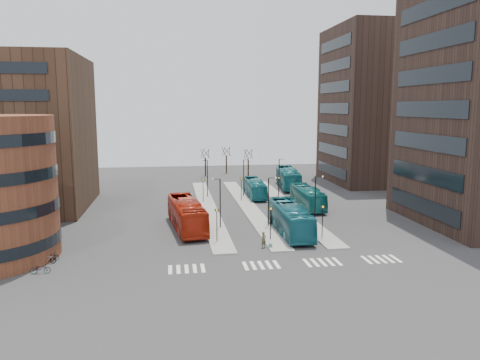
{
  "coord_description": "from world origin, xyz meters",
  "views": [
    {
      "loc": [
        -9.13,
        -37.6,
        14.8
      ],
      "look_at": [
        -0.05,
        24.15,
        5.0
      ],
      "focal_mm": 35.0,
      "sensor_mm": 36.0,
      "label": 1
    }
  ],
  "objects": [
    {
      "name": "bare_trees",
      "position": [
        2.67,
        62.67,
        2.72
      ],
      "size": [
        10.97,
        8.14,
        5.9
      ],
      "color": "black",
      "rests_on": "ground"
    },
    {
      "name": "commuter_c",
      "position": [
        4.53,
        17.81,
        0.8
      ],
      "size": [
        1.11,
        1.18,
        1.61
      ],
      "primitive_type": "imported",
      "rotation": [
        0.0,
        0.0,
        4.04
      ],
      "color": "black",
      "rests_on": "ground"
    },
    {
      "name": "island_mid",
      "position": [
        2.0,
        30.0,
        0.07
      ],
      "size": [
        2.5,
        45.0,
        0.15
      ],
      "primitive_type": "cube",
      "color": "gray",
      "rests_on": "ground"
    },
    {
      "name": "bicycle_far",
      "position": [
        -21.0,
        8.37,
        0.42
      ],
      "size": [
        1.62,
        0.63,
        0.84
      ],
      "primitive_type": "imported",
      "rotation": [
        0.0,
        0.0,
        1.52
      ],
      "color": "gray",
      "rests_on": "ground"
    },
    {
      "name": "teal_bus_b",
      "position": [
        4.39,
        37.49,
        1.46
      ],
      "size": [
        2.66,
        10.52,
        2.92
      ],
      "primitive_type": "imported",
      "rotation": [
        0.0,
        0.0,
        -0.02
      ],
      "color": "#16666F",
      "rests_on": "ground"
    },
    {
      "name": "sign_poles",
      "position": [
        1.6,
        23.0,
        2.41
      ],
      "size": [
        12.45,
        22.12,
        3.65
      ],
      "color": "black",
      "rests_on": "ground"
    },
    {
      "name": "commuter_b",
      "position": [
        2.64,
        16.53,
        0.89
      ],
      "size": [
        0.66,
        1.11,
        1.78
      ],
      "primitive_type": "imported",
      "rotation": [
        0.0,
        0.0,
        1.34
      ],
      "color": "black",
      "rests_on": "ground"
    },
    {
      "name": "ground",
      "position": [
        0.0,
        0.0,
        0.0
      ],
      "size": [
        160.0,
        160.0,
        0.0
      ],
      "primitive_type": "plane",
      "color": "#2B2B2D",
      "rests_on": "ground"
    },
    {
      "name": "teal_bus_d",
      "position": [
        12.05,
        45.34,
        1.81
      ],
      "size": [
        4.43,
        13.23,
        3.61
      ],
      "primitive_type": "imported",
      "rotation": [
        0.0,
        0.0,
        -0.11
      ],
      "color": "#16666E",
      "rests_on": "ground"
    },
    {
      "name": "suitcase",
      "position": [
        0.98,
        9.09,
        0.25
      ],
      "size": [
        0.48,
        0.43,
        0.51
      ],
      "primitive_type": "cube",
      "rotation": [
        0.0,
        0.0,
        -0.3
      ],
      "color": "navy",
      "rests_on": "ground"
    },
    {
      "name": "bicycle_mid",
      "position": [
        -21.0,
        7.22,
        0.46
      ],
      "size": [
        1.58,
        0.87,
        0.91
      ],
      "primitive_type": "imported",
      "rotation": [
        0.0,
        0.0,
        1.88
      ],
      "color": "gray",
      "rests_on": "ground"
    },
    {
      "name": "teal_bus_a",
      "position": [
        4.54,
        14.58,
        1.75
      ],
      "size": [
        3.19,
        12.59,
        3.49
      ],
      "primitive_type": "imported",
      "rotation": [
        0.0,
        0.0,
        -0.02
      ],
      "color": "#145A68",
      "rests_on": "ground"
    },
    {
      "name": "bicycle_near",
      "position": [
        -21.0,
        4.69,
        0.45
      ],
      "size": [
        1.74,
        0.64,
        0.91
      ],
      "primitive_type": "imported",
      "rotation": [
        0.0,
        0.0,
        1.6
      ],
      "color": "gray",
      "rests_on": "ground"
    },
    {
      "name": "crosswalk_stripes",
      "position": [
        1.75,
        4.0,
        0.01
      ],
      "size": [
        22.35,
        2.4,
        0.01
      ],
      "color": "silver",
      "rests_on": "ground"
    },
    {
      "name": "red_bus",
      "position": [
        -7.49,
        18.38,
        1.83
      ],
      "size": [
        4.66,
        13.42,
        3.66
      ],
      "primitive_type": "imported",
      "rotation": [
        0.0,
        0.0,
        0.12
      ],
      "color": "#A4200C",
      "rests_on": "ground"
    },
    {
      "name": "traveller",
      "position": [
        0.33,
        9.41,
        0.87
      ],
      "size": [
        0.76,
        0.69,
        1.73
      ],
      "primitive_type": "imported",
      "rotation": [
        0.0,
        0.0,
        0.55
      ],
      "color": "#4B482D",
      "rests_on": "ground"
    },
    {
      "name": "commuter_a",
      "position": [
        -7.02,
        15.82,
        0.9
      ],
      "size": [
        1.08,
        0.98,
        1.8
      ],
      "primitive_type": "imported",
      "rotation": [
        0.0,
        0.0,
        2.72
      ],
      "color": "black",
      "rests_on": "ground"
    },
    {
      "name": "island_left",
      "position": [
        -4.0,
        30.0,
        0.07
      ],
      "size": [
        2.5,
        45.0,
        0.15
      ],
      "primitive_type": "cube",
      "color": "gray",
      "rests_on": "ground"
    },
    {
      "name": "lamp_posts",
      "position": [
        2.64,
        28.0,
        3.58
      ],
      "size": [
        14.04,
        20.24,
        6.12
      ],
      "color": "black",
      "rests_on": "ground"
    },
    {
      "name": "island_right",
      "position": [
        8.0,
        30.0,
        0.07
      ],
      "size": [
        2.5,
        45.0,
        0.15
      ],
      "primitive_type": "cube",
      "color": "gray",
      "rests_on": "ground"
    },
    {
      "name": "tower_far",
      "position": [
        31.98,
        50.0,
        15.0
      ],
      "size": [
        20.12,
        20.0,
        30.0
      ],
      "color": "#31221B",
      "rests_on": "ground"
    },
    {
      "name": "teal_bus_c",
      "position": [
        10.64,
        28.08,
        1.55
      ],
      "size": [
        2.69,
        11.13,
        3.09
      ],
      "primitive_type": "imported",
      "rotation": [
        0.0,
        0.0,
        -0.01
      ],
      "color": "#135F5F",
      "rests_on": "ground"
    }
  ]
}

